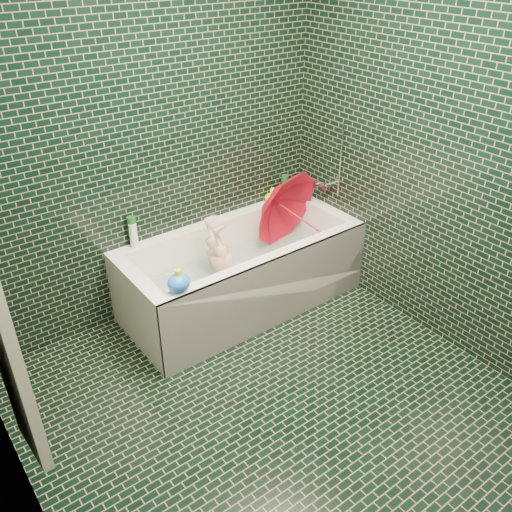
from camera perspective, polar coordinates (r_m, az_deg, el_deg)
floor at (r=3.24m, az=2.78°, el=-16.26°), size 2.80×2.80×0.00m
wall_back at (r=3.56m, az=-11.40°, el=12.03°), size 2.80×0.00×2.80m
wall_right at (r=3.39m, az=20.85°, el=9.61°), size 0.00×2.80×2.80m
bathtub at (r=3.92m, az=-1.37°, el=-2.46°), size 1.70×0.75×0.55m
bath_mat at (r=3.97m, az=-1.51°, el=-3.02°), size 1.35×0.47×0.01m
water at (r=3.89m, az=-1.54°, el=-1.26°), size 1.48×0.53×0.00m
towel at (r=2.34m, az=-25.09°, el=-7.72°), size 0.08×0.44×1.12m
faucet at (r=4.13m, az=7.77°, el=7.91°), size 0.18×0.19×0.55m
child at (r=3.82m, az=-3.08°, el=-1.73°), size 0.91×0.52×0.35m
umbrella at (r=4.01m, az=4.36°, el=4.20°), size 0.74×0.80×0.73m
soap_bottle_a at (r=4.40m, az=4.77°, el=6.47°), size 0.12×0.12×0.26m
soap_bottle_b at (r=4.39m, az=4.29°, el=6.43°), size 0.09×0.09×0.20m
soap_bottle_c at (r=4.31m, az=3.05°, el=5.94°), size 0.14×0.14×0.16m
bottle_right_tall at (r=4.28m, az=3.04°, el=7.24°), size 0.06×0.06×0.20m
bottle_right_pump at (r=4.34m, az=3.77°, el=7.37°), size 0.07×0.07×0.17m
bottle_left_tall at (r=3.70m, az=-12.85°, el=2.51°), size 0.08×0.08×0.22m
bottle_left_short at (r=3.69m, az=-12.76°, el=2.13°), size 0.06×0.06×0.18m
rubber_duck at (r=4.25m, az=1.56°, el=6.32°), size 0.13×0.11×0.10m
bath_toy at (r=3.20m, az=-8.13°, el=-2.76°), size 0.16×0.14×0.14m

